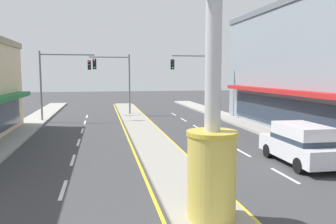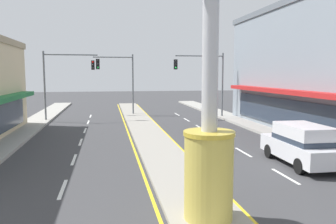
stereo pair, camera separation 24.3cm
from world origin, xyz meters
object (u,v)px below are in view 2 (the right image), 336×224
district_sign (210,92)px  traffic_light_median_far (118,74)px  traffic_light_right_side (205,74)px  traffic_light_left_side (65,74)px  suv_near_right_lane (302,144)px

district_sign → traffic_light_median_far: district_sign is taller
traffic_light_right_side → traffic_light_median_far: 8.89m
traffic_light_left_side → traffic_light_median_far: 6.05m
traffic_light_left_side → suv_near_right_lane: traffic_light_left_side is taller
district_sign → traffic_light_median_far: (-1.62, 25.96, 0.47)m
traffic_light_median_far → traffic_light_right_side: bearing=-25.8°
traffic_light_left_side → traffic_light_right_side: size_ratio=1.00×
district_sign → traffic_light_right_side: (6.38, 22.09, 0.52)m
district_sign → suv_near_right_lane: bearing=40.4°
district_sign → suv_near_right_lane: district_sign is taller
traffic_light_median_far → suv_near_right_lane: bearing=-69.6°
traffic_light_left_side → traffic_light_median_far: bearing=38.3°
traffic_light_right_side → traffic_light_left_side: bearing=179.5°
district_sign → suv_near_right_lane: (6.09, 5.18, -2.74)m
district_sign → suv_near_right_lane: size_ratio=1.75×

